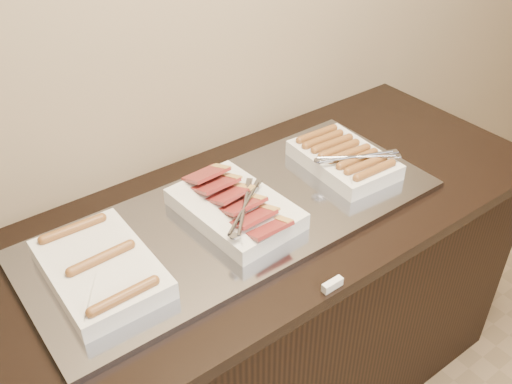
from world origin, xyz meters
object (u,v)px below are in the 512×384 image
dish_left (100,268)px  dish_center (235,207)px  dish_right (344,158)px  warming_tray (237,217)px  counter (236,328)px

dish_left → dish_center: dish_center is taller
dish_left → dish_right: size_ratio=1.07×
dish_center → dish_right: dish_center is taller
warming_tray → dish_left: size_ratio=3.34×
counter → dish_right: 0.66m
counter → warming_tray: bearing=0.0°
counter → dish_left: 0.63m
counter → dish_center: bearing=-29.7°
dish_right → warming_tray: bearing=-177.3°
dish_left → dish_center: size_ratio=0.95×
warming_tray → dish_center: dish_center is taller
warming_tray → dish_center: size_ratio=3.17×
counter → dish_left: (-0.40, 0.00, 0.50)m
counter → warming_tray: warming_tray is taller
counter → dish_center: (0.01, -0.00, 0.50)m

